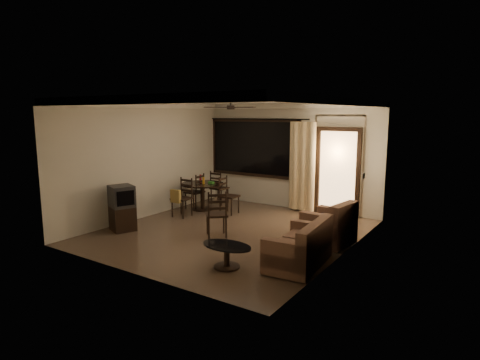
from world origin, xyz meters
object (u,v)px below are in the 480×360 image
Objects in this scene: dining_chair_west at (195,198)px; dining_chair_east at (229,203)px; dining_table at (203,189)px; coffee_table at (227,252)px; tv_cabinet at (122,208)px; sofa at (302,248)px; dining_chair_south at (182,204)px; armchair at (331,227)px; dining_chair_north at (219,194)px; side_chair at (217,223)px.

dining_chair_east is (1.07, 0.06, 0.00)m from dining_chair_west.
dining_table reaches higher than coffee_table.
tv_cabinet reaches higher than sofa.
armchair is (3.87, -0.03, 0.04)m from dining_chair_south.
tv_cabinet is at bearing 178.70° from sofa.
dining_chair_north is at bearing 46.76° from dining_chair_east.
dining_chair_east is 0.65× the size of sofa.
dining_chair_east is at bearing -105.86° from side_chair.
dining_chair_south reaches higher than dining_table.
side_chair is at bearing 132.45° from coffee_table.
dining_chair_west is 0.97× the size of side_chair.
side_chair reaches higher than dining_chair_south.
side_chair reaches higher than dining_chair_east.
coffee_table is (3.16, -0.51, -0.24)m from tv_cabinet.
side_chair is at bearing -150.76° from armchair.
dining_table is 0.77× the size of sofa.
coffee_table is at bearing 88.99° from side_chair.
dining_chair_west reaches higher than armchair.
dining_chair_south is 0.96× the size of tv_cabinet.
dining_chair_west and dining_chair_south have the same top height.
sofa is at bearing 123.21° from side_chair.
dining_table is 0.89m from dining_chair_south.
armchair is 2.32m from coffee_table.
dining_chair_east is 1.96m from side_chair.
dining_chair_west is 2.59m from side_chair.
tv_cabinet is at bearing -22.50° from side_chair.
tv_cabinet is 1.11× the size of coffee_table.
dining_chair_south is at bearing -69.83° from side_chair.
dining_table is 2.45m from side_chair.
dining_chair_west is at bearing -83.70° from side_chair.
dining_table is 4.50m from sofa.
coffee_table is at bearing 125.91° from dining_chair_north.
dining_chair_south is 0.65× the size of sofa.
coffee_table is 0.91× the size of side_chair.
dining_chair_west is at bearing 73.56° from dining_chair_north.
sofa is at bearing 140.59° from dining_chair_north.
tv_cabinet is at bearing -2.28° from dining_chair_west.
tv_cabinet is 3.21m from coffee_table.
tv_cabinet is 1.01× the size of side_chair.
dining_table is 1.19× the size of dining_chair_east.
dining_chair_north is 0.97× the size of side_chair.
side_chair reaches higher than dining_table.
dining_table is 0.83m from dining_chair_north.
dining_chair_north reaches higher than sofa.
dining_chair_north is 0.96× the size of tv_cabinet.
dining_chair_north is (-0.06, 1.64, -0.02)m from dining_chair_south.
dining_chair_west is (-0.24, -0.03, -0.28)m from dining_table.
dining_chair_west is 0.87m from dining_chair_south.
dining_chair_east is at bearing 1.94° from dining_table.
tv_cabinet is (-0.28, -1.61, 0.19)m from dining_chair_south.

